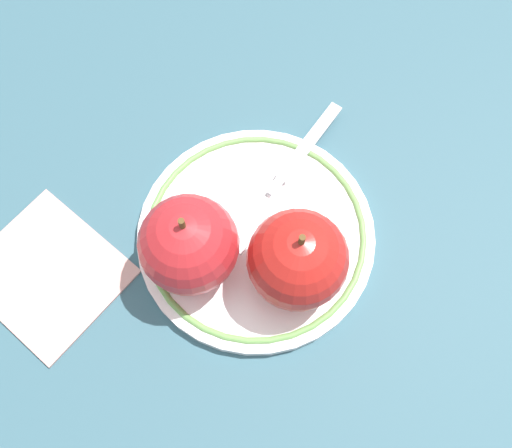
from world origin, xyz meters
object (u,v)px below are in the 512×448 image
Objects in this scene: apple_second_whole at (298,260)px; napkin_folded at (47,273)px; fork at (289,169)px; plate at (256,235)px; apple_red_whole at (189,245)px.

apple_second_whole is 0.23m from napkin_folded.
fork is 1.44× the size of napkin_folded.
apple_second_whole is (0.01, 0.05, 0.05)m from plate.
plate reaches higher than napkin_folded.
plate is 0.07m from apple_second_whole.
apple_red_whole is (0.05, -0.03, 0.05)m from plate.
plate is 2.30× the size of apple_second_whole.
fork is at bearing -167.63° from plate.
apple_second_whole reaches higher than napkin_folded.
apple_red_whole is 0.14m from napkin_folded.
plate is at bearing -101.27° from apple_second_whole.
fork is at bearing 152.57° from napkin_folded.
fork is (-0.08, -0.07, -0.04)m from apple_second_whole.
fork is (-0.07, -0.02, 0.01)m from plate.
plate is 0.08m from apple_red_whole.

